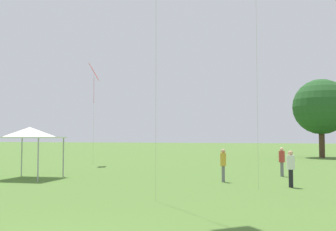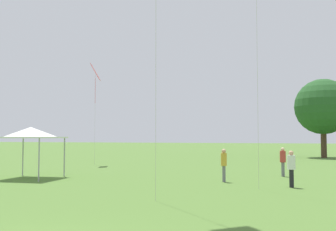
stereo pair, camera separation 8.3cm
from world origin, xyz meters
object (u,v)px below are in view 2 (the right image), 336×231
person_standing_2 (291,166)px  canopy_tent (31,133)px  person_standing_1 (283,159)px  kite_7 (95,74)px  distant_tree_1 (323,107)px  person_standing_3 (224,162)px

person_standing_2 → canopy_tent: canopy_tent is taller
person_standing_1 → canopy_tent: (-12.77, -5.72, 1.47)m
person_standing_1 → kite_7: size_ratio=0.20×
person_standing_1 → distant_tree_1: bearing=-138.8°
person_standing_2 → canopy_tent: bearing=-67.4°
person_standing_3 → person_standing_2: bearing=15.5°
canopy_tent → kite_7: (-2.19, 10.40, 4.98)m
person_standing_2 → distant_tree_1: size_ratio=0.19×
canopy_tent → distant_tree_1: 32.80m
person_standing_1 → distant_tree_1: (2.80, 22.98, 4.59)m
person_standing_1 → person_standing_2: person_standing_1 is taller
canopy_tent → person_standing_3: bearing=10.3°
person_standing_3 → kite_7: bearing=179.2°
person_standing_3 → kite_7: 16.38m
person_standing_3 → distant_tree_1: 27.76m
distant_tree_1 → canopy_tent: bearing=-118.5°
person_standing_2 → distant_tree_1: bearing=-165.1°
person_standing_1 → person_standing_3: person_standing_1 is taller
person_standing_3 → kite_7: (-12.40, 8.55, 6.44)m
person_standing_1 → person_standing_2: (0.69, -4.95, -0.02)m
person_standing_1 → person_standing_2: size_ratio=1.01×
person_standing_2 → distant_tree_1: distant_tree_1 is taller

